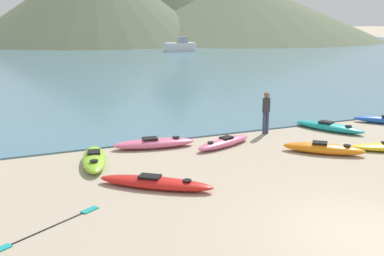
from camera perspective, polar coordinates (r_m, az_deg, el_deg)
The scene contains 12 objects.
ground_plane at distance 10.49m, azimuth 20.82°, elevation -12.68°, with size 400.00×400.00×0.00m, color tan.
bay_water at distance 51.01m, azimuth -15.83°, elevation 8.20°, with size 160.00×70.00×0.06m, color teal.
far_hill_right at distance 101.27m, azimuth 4.88°, elevation 15.06°, with size 64.69×64.69×13.82m, color #5B664C.
kayak_on_sand_1 at distance 16.12m, azimuth -4.83°, elevation -1.94°, with size 3.01×1.21×0.38m.
kayak_on_sand_2 at distance 14.59m, azimuth -12.32°, elevation -3.86°, with size 1.26×2.83×0.40m.
kayak_on_sand_3 at distance 16.04m, azimuth 16.38°, elevation -2.51°, with size 2.52×2.34×0.40m.
kayak_on_sand_6 at distance 19.38m, azimuth 17.03°, elevation 0.16°, with size 1.97×2.98×0.36m.
kayak_on_sand_7 at distance 12.38m, azimuth -4.66°, elevation -6.93°, with size 2.98×2.53×0.34m.
kayak_on_sand_9 at distance 16.28m, azimuth 4.09°, elevation -1.84°, with size 2.66×1.53×0.34m.
person_near_waterline at distance 18.10m, azimuth 9.40°, elevation 2.26°, with size 0.34×0.29×1.68m.
moored_boat_1 at distance 63.46m, azimuth -1.51°, elevation 10.35°, with size 4.22×1.79×1.98m.
loose_paddle at distance 10.63m, azimuth -17.68°, elevation -11.97°, with size 2.48×1.57×0.03m.
Camera 1 is at (-6.82, -6.58, 4.51)m, focal length 42.00 mm.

